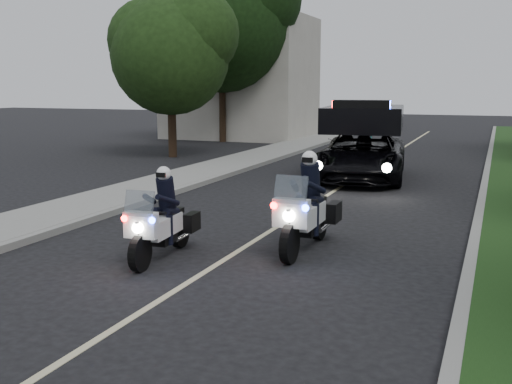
% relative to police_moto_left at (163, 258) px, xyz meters
% --- Properties ---
extents(ground, '(120.00, 120.00, 0.00)m').
position_rel_police_moto_left_xyz_m(ground, '(1.09, -1.72, 0.00)').
color(ground, black).
rests_on(ground, ground).
extents(curb_right, '(0.20, 60.00, 0.15)m').
position_rel_police_moto_left_xyz_m(curb_right, '(5.19, 8.28, 0.07)').
color(curb_right, gray).
rests_on(curb_right, ground).
extents(grass_verge, '(1.20, 60.00, 0.16)m').
position_rel_police_moto_left_xyz_m(grass_verge, '(5.89, 8.28, 0.08)').
color(grass_verge, '#193814').
rests_on(grass_verge, ground).
extents(curb_left, '(0.20, 60.00, 0.15)m').
position_rel_police_moto_left_xyz_m(curb_left, '(-3.01, 8.28, 0.07)').
color(curb_left, gray).
rests_on(curb_left, ground).
extents(sidewalk_left, '(2.00, 60.00, 0.16)m').
position_rel_police_moto_left_xyz_m(sidewalk_left, '(-4.11, 8.28, 0.08)').
color(sidewalk_left, gray).
rests_on(sidewalk_left, ground).
extents(building_far, '(8.00, 6.00, 7.00)m').
position_rel_police_moto_left_xyz_m(building_far, '(-8.91, 24.28, 3.50)').
color(building_far, '#A8A396').
rests_on(building_far, ground).
extents(lane_marking, '(0.12, 50.00, 0.01)m').
position_rel_police_moto_left_xyz_m(lane_marking, '(1.09, 8.28, 0.00)').
color(lane_marking, '#BFB78C').
rests_on(lane_marking, ground).
extents(police_moto_left, '(0.84, 2.00, 1.66)m').
position_rel_police_moto_left_xyz_m(police_moto_left, '(0.00, 0.00, 0.00)').
color(police_moto_left, silver).
rests_on(police_moto_left, ground).
extents(police_moto_right, '(0.79, 2.22, 1.88)m').
position_rel_police_moto_left_xyz_m(police_moto_right, '(2.24, 1.48, 0.00)').
color(police_moto_right, silver).
rests_on(police_moto_right, ground).
extents(police_suv, '(3.42, 6.10, 2.82)m').
position_rel_police_moto_left_xyz_m(police_suv, '(1.33, 10.67, 0.00)').
color(police_suv, black).
rests_on(police_suv, ground).
extents(bicycle, '(0.80, 1.87, 0.95)m').
position_rel_police_moto_left_xyz_m(bicycle, '(-1.24, 23.97, 0.00)').
color(bicycle, black).
rests_on(bicycle, ground).
extents(cyclist, '(0.71, 0.53, 1.83)m').
position_rel_police_moto_left_xyz_m(cyclist, '(-1.24, 23.97, 0.00)').
color(cyclist, black).
rests_on(cyclist, ground).
extents(tree_left_near, '(6.61, 6.61, 8.41)m').
position_rel_police_moto_left_xyz_m(tree_left_near, '(-7.64, 13.79, 0.00)').
color(tree_left_near, '#1F3C14').
rests_on(tree_left_near, ground).
extents(tree_left_far, '(9.33, 9.33, 12.40)m').
position_rel_police_moto_left_xyz_m(tree_left_far, '(-8.67, 21.12, 0.00)').
color(tree_left_far, black).
rests_on(tree_left_far, ground).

